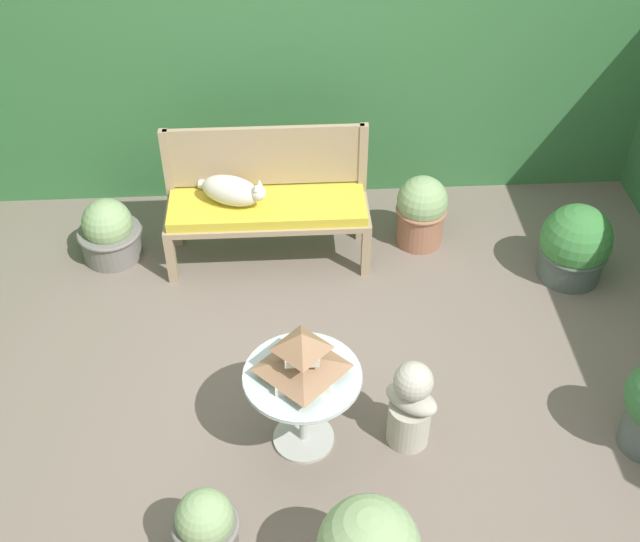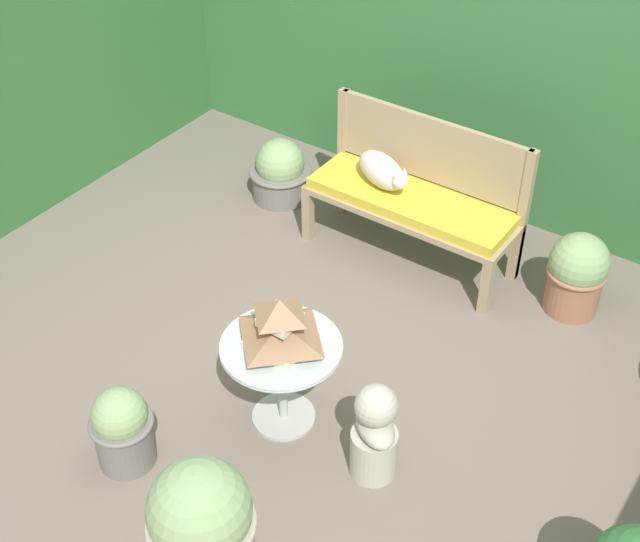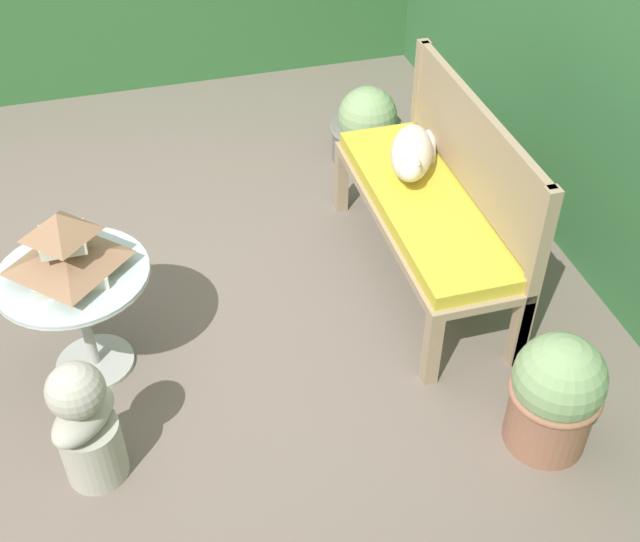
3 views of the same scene
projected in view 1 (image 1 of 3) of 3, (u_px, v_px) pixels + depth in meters
The scene contains 12 objects.
ground at pixel (309, 382), 4.65m from camera, with size 30.00×30.00×0.00m, color #75665B.
foliage_hedge_back at pixel (293, 51), 5.77m from camera, with size 6.40×0.80×1.90m, color #38703D.
garden_bench at pixel (267, 212), 5.24m from camera, with size 1.33×0.45×0.47m.
bench_backrest at pixel (266, 163), 5.24m from camera, with size 1.33×0.06×0.90m.
cat at pixel (232, 190), 5.13m from camera, with size 0.46×0.38×0.21m.
patio_table at pixel (303, 389), 4.07m from camera, with size 0.61×0.61×0.52m.
pagoda_birdhouse at pixel (302, 358), 3.92m from camera, with size 0.37×0.37×0.29m.
garden_bust at pixel (411, 405), 4.17m from camera, with size 0.33×0.31×0.56m.
potted_plant_hedge_corner at pixel (206, 529), 3.67m from camera, with size 0.32×0.32×0.46m.
potted_plant_patio_mid at pixel (421, 211), 5.47m from camera, with size 0.35×0.35×0.52m.
potted_plant_path_edge at pixel (574, 245), 5.21m from camera, with size 0.46×0.46×0.53m.
potted_plant_table_far at pixel (109, 232), 5.39m from camera, with size 0.43×0.43×0.44m.
Camera 1 is at (-0.11, -3.10, 3.53)m, focal length 45.00 mm.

